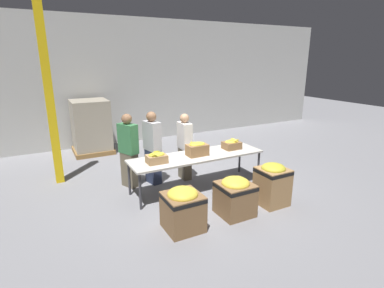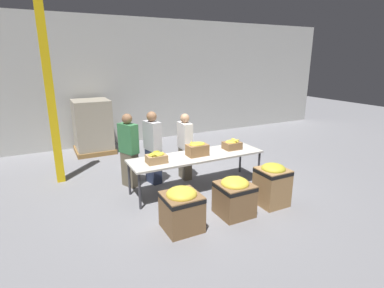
% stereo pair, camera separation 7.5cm
% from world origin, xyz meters
% --- Properties ---
extents(ground_plane, '(30.00, 30.00, 0.00)m').
position_xyz_m(ground_plane, '(0.00, 0.00, 0.00)').
color(ground_plane, gray).
extents(wall_back, '(16.00, 0.08, 4.00)m').
position_xyz_m(wall_back, '(0.00, 4.46, 2.00)').
color(wall_back, '#B7B7B2').
rests_on(wall_back, ground_plane).
extents(sorting_table, '(2.92, 0.83, 0.76)m').
position_xyz_m(sorting_table, '(0.00, 0.00, 0.71)').
color(sorting_table, beige).
rests_on(sorting_table, ground_plane).
extents(banana_box_0, '(0.39, 0.29, 0.23)m').
position_xyz_m(banana_box_0, '(-0.94, -0.06, 0.87)').
color(banana_box_0, tan).
rests_on(banana_box_0, sorting_table).
extents(banana_box_1, '(0.44, 0.31, 0.30)m').
position_xyz_m(banana_box_1, '(-0.01, -0.01, 0.91)').
color(banana_box_1, olive).
rests_on(banana_box_1, sorting_table).
extents(banana_box_2, '(0.38, 0.33, 0.23)m').
position_xyz_m(banana_box_2, '(0.91, 0.03, 0.87)').
color(banana_box_2, olive).
rests_on(banana_box_2, sorting_table).
extents(volunteer_0, '(0.31, 0.48, 1.64)m').
position_xyz_m(volunteer_0, '(-0.73, 0.73, 0.82)').
color(volunteer_0, '#2D3856').
rests_on(volunteer_0, ground_plane).
extents(volunteer_1, '(0.38, 0.49, 1.63)m').
position_xyz_m(volunteer_1, '(-1.26, 0.79, 0.81)').
color(volunteer_1, '#6B604C').
rests_on(volunteer_1, ground_plane).
extents(volunteer_2, '(0.21, 0.42, 1.55)m').
position_xyz_m(volunteer_2, '(0.02, 0.63, 0.77)').
color(volunteer_2, '#6B604C').
rests_on(volunteer_2, ground_plane).
extents(donation_bin_0, '(0.60, 0.60, 0.74)m').
position_xyz_m(donation_bin_0, '(-0.99, -1.32, 0.39)').
color(donation_bin_0, olive).
rests_on(donation_bin_0, ground_plane).
extents(donation_bin_1, '(0.60, 0.60, 0.71)m').
position_xyz_m(donation_bin_1, '(0.05, -1.32, 0.38)').
color(donation_bin_1, olive).
rests_on(donation_bin_1, ground_plane).
extents(donation_bin_2, '(0.54, 0.54, 0.83)m').
position_xyz_m(donation_bin_2, '(0.93, -1.32, 0.44)').
color(donation_bin_2, '#A37A4C').
rests_on(donation_bin_2, ground_plane).
extents(support_pillar, '(0.18, 0.18, 4.00)m').
position_xyz_m(support_pillar, '(-2.63, 1.79, 2.00)').
color(support_pillar, yellow).
rests_on(support_pillar, ground_plane).
extents(pallet_stack_0, '(1.11, 1.11, 1.58)m').
position_xyz_m(pallet_stack_0, '(-1.53, 3.73, 0.78)').
color(pallet_stack_0, olive).
rests_on(pallet_stack_0, ground_plane).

